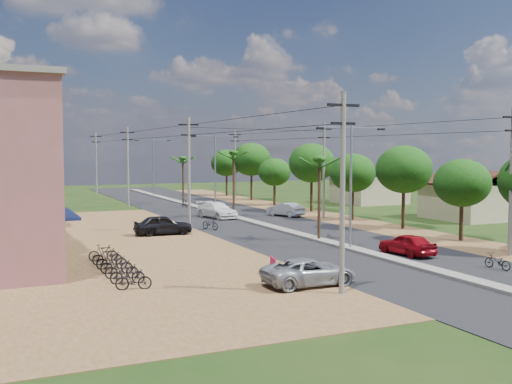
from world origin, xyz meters
TOP-DOWN VIEW (x-y plane):
  - ground at (0.00, 0.00)m, footprint 160.00×160.00m
  - road at (0.00, 15.00)m, footprint 12.00×110.00m
  - median at (0.00, 18.00)m, footprint 1.00×90.00m
  - dirt_lot_west at (-15.00, 8.00)m, footprint 18.00×46.00m
  - dirt_shoulder_east at (8.50, 15.00)m, footprint 5.00×90.00m
  - house_east_near at (20.00, 10.00)m, footprint 7.60×7.50m
  - house_east_far at (21.00, 28.00)m, footprint 7.60×7.50m
  - tree_east_b at (9.30, 0.00)m, footprint 4.00×4.00m
  - tree_east_c at (9.70, 7.00)m, footprint 4.60×4.60m
  - tree_east_d at (9.40, 14.00)m, footprint 4.20×4.20m
  - tree_east_e at (9.60, 22.00)m, footprint 4.80×4.80m
  - tree_east_f at (9.20, 30.00)m, footprint 3.80×3.80m
  - tree_east_g at (9.80, 38.00)m, footprint 5.00×5.00m
  - tree_east_h at (9.50, 46.00)m, footprint 4.40×4.40m
  - palm_median_near at (0.00, 4.00)m, footprint 2.00×2.00m
  - palm_median_mid at (0.00, 20.00)m, footprint 2.00×2.00m
  - palm_median_far at (0.00, 36.00)m, footprint 2.00×2.00m
  - streetlight_near at (0.00, 0.00)m, footprint 5.10×0.18m
  - streetlight_mid at (0.00, 25.00)m, footprint 5.10×0.18m
  - streetlight_far at (0.00, 50.00)m, footprint 5.10×0.18m
  - utility_pole_w_a at (-7.00, -10.00)m, footprint 1.60×0.24m
  - utility_pole_w_b at (-7.00, 12.00)m, footprint 1.60×0.24m
  - utility_pole_w_c at (-7.00, 34.00)m, footprint 1.60×0.24m
  - utility_pole_w_d at (-7.00, 55.00)m, footprint 1.60×0.24m
  - utility_pole_e_a at (7.50, -6.00)m, footprint 1.60×0.24m
  - utility_pole_e_b at (7.50, 16.00)m, footprint 1.60×0.24m
  - utility_pole_e_c at (7.50, 38.00)m, footprint 1.60×0.24m
  - car_red_near at (1.97, -3.26)m, footprint 1.93×4.02m
  - car_silver_mid at (5.00, 18.95)m, footprint 2.64×4.24m
  - car_white_far at (-1.53, 20.37)m, footprint 3.03×5.32m
  - car_parked_silver at (-7.50, -7.98)m, footprint 4.63×2.16m
  - car_parked_dark at (-9.24, 11.49)m, footprint 4.47×1.99m
  - moto_rider_east at (3.54, -8.85)m, footprint 0.71×1.70m
  - moto_rider_west_a at (-5.00, 12.73)m, footprint 1.25×1.94m
  - moto_rider_west_b at (-1.20, 31.73)m, footprint 0.57×1.62m
  - roadside_sign at (-8.00, -5.03)m, footprint 0.33×1.08m
  - parked_scooter_row at (-15.32, -1.54)m, footprint 1.73×8.63m

SIDE VIEW (x-z plane):
  - ground at x=0.00m, z-range 0.00..0.00m
  - dirt_shoulder_east at x=8.50m, z-range 0.00..0.03m
  - dirt_lot_west at x=-15.00m, z-range 0.00..0.04m
  - road at x=0.00m, z-range 0.00..0.04m
  - median at x=0.00m, z-range 0.00..0.18m
  - moto_rider_east at x=3.54m, z-range 0.00..0.87m
  - roadside_sign at x=-8.00m, z-range 0.00..0.90m
  - moto_rider_west_b at x=-1.20m, z-range 0.00..0.96m
  - moto_rider_west_a at x=-5.00m, z-range 0.00..0.96m
  - parked_scooter_row at x=-15.32m, z-range 0.00..1.00m
  - car_parked_silver at x=-7.50m, z-range 0.00..1.28m
  - car_silver_mid at x=5.00m, z-range 0.00..1.32m
  - car_red_near at x=1.97m, z-range 0.00..1.32m
  - car_white_far at x=-1.53m, z-range 0.00..1.45m
  - car_parked_dark at x=-9.24m, z-range 0.00..1.49m
  - house_east_near at x=20.00m, z-range 0.09..4.69m
  - house_east_far at x=21.00m, z-range 0.09..4.69m
  - tree_east_f at x=9.20m, z-range 1.13..6.64m
  - tree_east_b at x=9.30m, z-range 1.20..7.03m
  - tree_east_d at x=9.40m, z-range 1.27..7.41m
  - tree_east_h at x=9.50m, z-range 1.38..7.90m
  - utility_pole_w_a at x=-7.00m, z-range 0.26..9.26m
  - utility_pole_w_b at x=-7.00m, z-range 0.26..9.26m
  - utility_pole_w_c at x=-7.00m, z-range 0.26..9.26m
  - utility_pole_w_d at x=-7.00m, z-range 0.26..9.26m
  - utility_pole_e_a at x=7.50m, z-range 0.26..9.26m
  - utility_pole_e_b at x=7.50m, z-range 0.26..9.26m
  - utility_pole_e_c at x=7.50m, z-range 0.26..9.26m
  - streetlight_near at x=0.00m, z-range 0.79..8.79m
  - streetlight_mid at x=0.00m, z-range 0.79..8.79m
  - streetlight_far at x=0.00m, z-range 0.79..8.79m
  - tree_east_c at x=9.70m, z-range 1.45..8.28m
  - tree_east_e at x=9.60m, z-range 1.52..8.66m
  - tree_east_g at x=9.80m, z-range 1.55..8.93m
  - palm_median_far at x=0.00m, z-range 2.34..8.19m
  - palm_median_near at x=0.00m, z-range 2.46..8.61m
  - palm_median_mid at x=0.00m, z-range 2.62..9.17m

